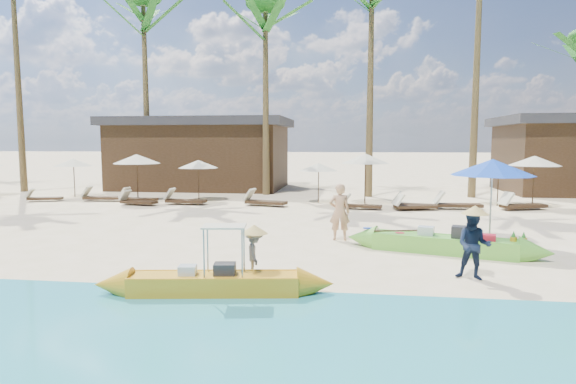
# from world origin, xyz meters

# --- Properties ---
(ground) EXTENTS (240.00, 240.00, 0.00)m
(ground) POSITION_xyz_m (0.00, 0.00, 0.00)
(ground) COLOR beige
(ground) RESTS_ON ground
(wet_sand_strip) EXTENTS (240.00, 4.50, 0.01)m
(wet_sand_strip) POSITION_xyz_m (0.00, -5.00, 0.00)
(wet_sand_strip) COLOR tan
(wet_sand_strip) RESTS_ON ground
(green_canoe) EXTENTS (5.60, 1.96, 0.73)m
(green_canoe) POSITION_xyz_m (3.64, 1.23, 0.25)
(green_canoe) COLOR #61BD39
(green_canoe) RESTS_ON ground
(yellow_canoe) EXTENTS (5.06, 1.11, 1.32)m
(yellow_canoe) POSITION_xyz_m (-1.30, -2.84, 0.21)
(yellow_canoe) COLOR orange
(yellow_canoe) RESTS_ON ground
(tourist) EXTENTS (0.63, 0.43, 1.67)m
(tourist) POSITION_xyz_m (0.92, 2.51, 0.84)
(tourist) COLOR tan
(tourist) RESTS_ON ground
(vendor_green) EXTENTS (0.84, 0.74, 1.44)m
(vendor_green) POSITION_xyz_m (3.80, -1.17, 0.72)
(vendor_green) COLOR #131E36
(vendor_green) RESTS_ON ground
(vendor_yellow) EXTENTS (0.49, 0.67, 0.93)m
(vendor_yellow) POSITION_xyz_m (-0.67, -2.14, 0.64)
(vendor_yellow) COLOR gray
(vendor_yellow) RESTS_ON ground
(blue_umbrella) EXTENTS (2.23, 2.23, 2.40)m
(blue_umbrella) POSITION_xyz_m (5.11, 2.43, 2.17)
(blue_umbrella) COLOR #99999E
(blue_umbrella) RESTS_ON ground
(resort_parasol_2) EXTENTS (1.93, 1.93, 1.99)m
(resort_parasol_2) POSITION_xyz_m (-13.14, 11.94, 1.80)
(resort_parasol_2) COLOR #392617
(resort_parasol_2) RESTS_ON ground
(lounger_2_left) EXTENTS (1.70, 0.93, 0.55)m
(lounger_2_left) POSITION_xyz_m (-13.56, 9.87, 0.18)
(lounger_2_left) COLOR #392617
(lounger_2_left) RESTS_ON ground
(resort_parasol_3) EXTENTS (2.21, 2.21, 2.28)m
(resort_parasol_3) POSITION_xyz_m (-8.88, 10.27, 2.06)
(resort_parasol_3) COLOR #392617
(resort_parasol_3) RESTS_ON ground
(lounger_3_left) EXTENTS (1.92, 0.73, 0.64)m
(lounger_3_left) POSITION_xyz_m (-10.85, 10.35, 0.21)
(lounger_3_left) COLOR #392617
(lounger_3_left) RESTS_ON ground
(lounger_3_right) EXTENTS (1.88, 0.76, 0.62)m
(lounger_3_right) POSITION_xyz_m (-8.87, 10.07, 0.21)
(lounger_3_right) COLOR #392617
(lounger_3_right) RESTS_ON ground
(resort_parasol_4) EXTENTS (1.92, 1.92, 1.98)m
(resort_parasol_4) POSITION_xyz_m (-6.15, 11.15, 1.79)
(resort_parasol_4) COLOR #392617
(resort_parasol_4) RESTS_ON ground
(lounger_4_left) EXTENTS (1.82, 0.85, 0.60)m
(lounger_4_left) POSITION_xyz_m (-8.43, 9.14, 0.20)
(lounger_4_left) COLOR #392617
(lounger_4_left) RESTS_ON ground
(lounger_4_right) EXTENTS (1.96, 0.71, 0.65)m
(lounger_4_right) POSITION_xyz_m (-6.40, 9.63, 0.22)
(lounger_4_right) COLOR #392617
(lounger_4_right) RESTS_ON ground
(resort_parasol_5) EXTENTS (1.83, 1.83, 1.88)m
(resort_parasol_5) POSITION_xyz_m (-0.28, 10.99, 1.70)
(resort_parasol_5) COLOR #392617
(resort_parasol_5) RESTS_ON ground
(lounger_5_left) EXTENTS (2.05, 1.08, 0.67)m
(lounger_5_left) POSITION_xyz_m (-2.67, 9.66, 0.22)
(lounger_5_left) COLOR #392617
(lounger_5_left) RESTS_ON ground
(resort_parasol_6) EXTENTS (2.26, 2.26, 2.33)m
(resort_parasol_6) POSITION_xyz_m (1.88, 11.05, 2.10)
(resort_parasol_6) COLOR #392617
(resort_parasol_6) RESTS_ON ground
(lounger_6_left) EXTENTS (1.74, 0.78, 0.57)m
(lounger_6_left) POSITION_xyz_m (1.62, 9.13, 0.19)
(lounger_6_left) COLOR #392617
(lounger_6_left) RESTS_ON ground
(lounger_6_right) EXTENTS (1.99, 0.93, 0.65)m
(lounger_6_right) POSITION_xyz_m (3.84, 9.50, 0.22)
(lounger_6_right) COLOR #392617
(lounger_6_right) RESTS_ON ground
(resort_parasol_7) EXTENTS (1.87, 1.87, 1.92)m
(resort_parasol_7) POSITION_xyz_m (7.76, 11.01, 1.74)
(resort_parasol_7) COLOR #392617
(resort_parasol_7) RESTS_ON ground
(lounger_7_left) EXTENTS (1.90, 1.02, 0.62)m
(lounger_7_left) POSITION_xyz_m (3.83, 9.10, 0.21)
(lounger_7_left) COLOR #392617
(lounger_7_left) RESTS_ON ground
(lounger_7_right) EXTENTS (2.02, 0.70, 0.68)m
(lounger_7_right) POSITION_xyz_m (5.67, 9.70, 0.23)
(lounger_7_right) COLOR #392617
(lounger_7_right) RESTS_ON ground
(resort_parasol_8) EXTENTS (2.19, 2.19, 2.26)m
(resort_parasol_8) POSITION_xyz_m (9.23, 10.94, 2.03)
(resort_parasol_8) COLOR #392617
(resort_parasol_8) RESTS_ON ground
(lounger_8_left) EXTENTS (2.09, 1.21, 0.68)m
(lounger_8_left) POSITION_xyz_m (8.34, 9.79, 0.23)
(lounger_8_left) COLOR #392617
(lounger_8_left) RESTS_ON ground
(palm_2) EXTENTS (2.08, 2.08, 11.33)m
(palm_2) POSITION_xyz_m (-10.45, 15.08, 9.18)
(palm_2) COLOR brown
(palm_2) RESTS_ON ground
(palm_3) EXTENTS (2.08, 2.08, 10.52)m
(palm_3) POSITION_xyz_m (-3.36, 14.27, 8.58)
(palm_3) COLOR brown
(palm_3) RESTS_ON ground
(palm_4) EXTENTS (2.08, 2.08, 11.70)m
(palm_4) POSITION_xyz_m (2.15, 14.01, 9.45)
(palm_4) COLOR brown
(palm_4) RESTS_ON ground
(pavilion_west) EXTENTS (10.80, 6.60, 4.30)m
(pavilion_west) POSITION_xyz_m (-8.00, 17.50, 2.19)
(pavilion_west) COLOR #392617
(pavilion_west) RESTS_ON ground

